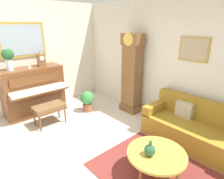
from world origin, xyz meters
TOP-DOWN VIEW (x-y plane):
  - ground_plane at (0.00, 0.00)m, footprint 6.40×6.00m
  - wall_left at (-2.60, 0.00)m, footprint 0.13×4.90m
  - wall_back at (0.02, 2.40)m, footprint 5.30×0.13m
  - area_rug at (1.28, 0.70)m, footprint 2.10×1.50m
  - piano at (-2.23, 0.16)m, footprint 0.87×1.44m
  - piano_bench at (-1.40, 0.16)m, footprint 0.42×0.70m
  - grandfather_clock at (-0.65, 2.09)m, footprint 0.52×0.34m
  - couch at (1.18, 1.93)m, footprint 1.90×0.80m
  - coffee_table at (1.19, 0.64)m, footprint 0.88×0.88m
  - mantel_clock at (-2.23, 0.45)m, footprint 0.13×0.18m
  - flower_vase at (-2.23, -0.30)m, footprint 0.26×0.26m
  - teacup at (-2.20, 0.12)m, footprint 0.12×0.12m
  - green_jug at (1.15, 0.52)m, footprint 0.17×0.17m
  - potted_plant at (-1.39, 1.21)m, footprint 0.36×0.36m

SIDE VIEW (x-z plane):
  - ground_plane at x=0.00m, z-range -0.10..0.00m
  - area_rug at x=1.28m, z-range 0.00..0.01m
  - couch at x=1.18m, z-range -0.11..0.73m
  - potted_plant at x=-1.39m, z-range 0.04..0.60m
  - coffee_table at x=1.19m, z-range 0.18..0.61m
  - piano_bench at x=-1.40m, z-range 0.17..0.65m
  - green_jug at x=1.15m, z-range 0.39..0.63m
  - piano at x=-2.23m, z-range 0.01..1.22m
  - grandfather_clock at x=-0.65m, z-range -0.05..1.98m
  - teacup at x=-2.20m, z-range 1.21..1.27m
  - mantel_clock at x=-2.23m, z-range 1.19..1.57m
  - wall_back at x=0.02m, z-range 0.00..2.80m
  - wall_left at x=-2.60m, z-range 0.01..2.81m
  - flower_vase at x=-2.23m, z-range 1.24..1.82m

